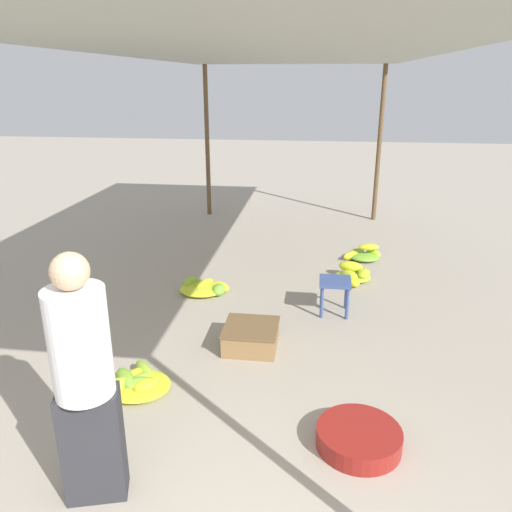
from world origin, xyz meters
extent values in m
cylinder|color=brown|center=(-1.55, 7.76, 1.35)|extent=(0.08, 0.08, 2.70)
cylinder|color=brown|center=(1.55, 7.76, 1.35)|extent=(0.08, 0.08, 2.70)
cube|color=#9EA399|center=(0.00, 4.03, 2.72)|extent=(3.50, 7.86, 0.04)
cube|color=#2D2D33|center=(-0.75, 0.93, 0.37)|extent=(0.40, 0.29, 0.75)
cylinder|color=white|center=(-0.75, 0.93, 1.07)|extent=(0.42, 0.42, 0.65)
sphere|color=tan|center=(-0.75, 0.93, 1.50)|extent=(0.21, 0.21, 0.21)
cube|color=#384C84|center=(0.76, 3.71, 0.38)|extent=(0.34, 0.34, 0.04)
cylinder|color=#384C84|center=(0.62, 3.58, 0.18)|extent=(0.04, 0.04, 0.36)
cylinder|color=#384C84|center=(0.89, 3.58, 0.18)|extent=(0.04, 0.04, 0.36)
cylinder|color=#384C84|center=(0.62, 3.85, 0.18)|extent=(0.04, 0.04, 0.36)
cylinder|color=#384C84|center=(0.89, 3.85, 0.18)|extent=(0.04, 0.04, 0.36)
cylinder|color=maroon|center=(0.90, 1.57, 0.07)|extent=(0.60, 0.60, 0.14)
ellipsoid|color=#88BB34|center=(-0.98, 2.01, 0.11)|extent=(0.30, 0.33, 0.10)
ellipsoid|color=#A8C82E|center=(-0.88, 2.01, 0.08)|extent=(0.24, 0.33, 0.13)
ellipsoid|color=#93BF32|center=(-0.90, 2.21, 0.07)|extent=(0.28, 0.30, 0.13)
ellipsoid|color=#A7C72E|center=(-1.00, 1.94, 0.09)|extent=(0.31, 0.23, 0.14)
ellipsoid|color=yellow|center=(-0.79, 1.95, 0.10)|extent=(0.26, 0.26, 0.10)
ellipsoid|color=#73B237|center=(-0.85, 1.97, 0.09)|extent=(0.34, 0.20, 0.14)
ellipsoid|color=yellow|center=(-0.96, 2.10, 0.06)|extent=(0.22, 0.28, 0.13)
ellipsoid|color=yellow|center=(-0.89, 2.01, 0.05)|extent=(0.56, 0.49, 0.10)
ellipsoid|color=#7BB536|center=(-0.61, 4.02, 0.07)|extent=(0.16, 0.24, 0.14)
ellipsoid|color=#CED727|center=(-0.80, 4.13, 0.09)|extent=(0.24, 0.30, 0.12)
ellipsoid|color=yellow|center=(-0.62, 4.12, 0.07)|extent=(0.31, 0.23, 0.13)
ellipsoid|color=#98C131|center=(-0.99, 4.15, 0.09)|extent=(0.19, 0.25, 0.14)
ellipsoid|color=#87BA34|center=(-0.96, 4.18, 0.07)|extent=(0.29, 0.13, 0.12)
ellipsoid|color=#C5D329|center=(-0.83, 4.06, 0.05)|extent=(0.53, 0.47, 0.10)
ellipsoid|color=yellow|center=(0.99, 4.81, 0.15)|extent=(0.34, 0.21, 0.14)
ellipsoid|color=yellow|center=(1.01, 4.51, 0.05)|extent=(0.22, 0.27, 0.11)
ellipsoid|color=#C5D329|center=(0.97, 4.66, 0.07)|extent=(0.29, 0.26, 0.15)
ellipsoid|color=#BFD12A|center=(1.15, 4.68, 0.12)|extent=(0.22, 0.31, 0.10)
ellipsoid|color=#A4C62F|center=(1.02, 4.71, 0.05)|extent=(0.46, 0.41, 0.10)
ellipsoid|color=yellow|center=(1.05, 5.50, 0.06)|extent=(0.30, 0.26, 0.12)
ellipsoid|color=#9FC430|center=(1.11, 5.60, 0.08)|extent=(0.29, 0.27, 0.10)
ellipsoid|color=#A0C42F|center=(1.36, 5.59, 0.07)|extent=(0.27, 0.27, 0.14)
ellipsoid|color=yellow|center=(1.28, 5.51, 0.20)|extent=(0.30, 0.17, 0.09)
ellipsoid|color=#7AB536|center=(1.23, 5.49, 0.05)|extent=(0.41, 0.36, 0.10)
cube|color=olive|center=(-0.05, 2.85, 0.10)|extent=(0.50, 0.50, 0.21)
cube|color=brown|center=(-0.05, 2.85, 0.22)|extent=(0.52, 0.52, 0.02)
camera|label=1|loc=(0.55, -1.39, 2.47)|focal=35.00mm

